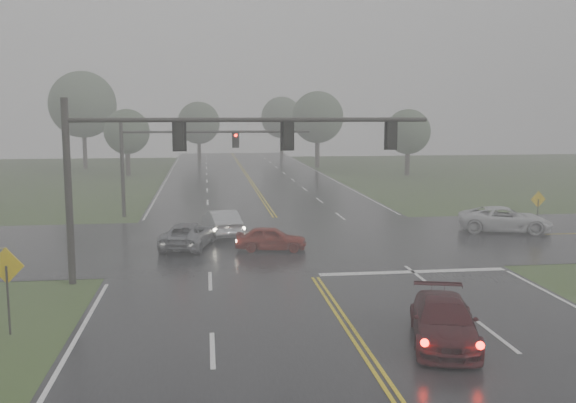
{
  "coord_description": "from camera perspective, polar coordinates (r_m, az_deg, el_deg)",
  "views": [
    {
      "loc": [
        -4.61,
        -12.56,
        7.09
      ],
      "look_at": [
        -0.92,
        16.0,
        3.08
      ],
      "focal_mm": 40.0,
      "sensor_mm": 36.0,
      "label": 1
    }
  ],
  "objects": [
    {
      "name": "sedan_silver",
      "position": [
        37.48,
        -5.92,
        -3.01
      ],
      "size": [
        2.36,
        4.73,
        1.49
      ],
      "primitive_type": "imported",
      "rotation": [
        0.0,
        0.0,
        3.32
      ],
      "color": "#A9ABB1",
      "rests_on": "ground"
    },
    {
      "name": "stop_bar",
      "position": [
        29.33,
        11.04,
        -6.2
      ],
      "size": [
        8.5,
        0.5,
        0.01
      ],
      "primitive_type": "cube",
      "color": "silver",
      "rests_on": "ground"
    },
    {
      "name": "pickup_white",
      "position": [
        40.46,
        18.68,
        -2.58
      ],
      "size": [
        5.86,
        3.94,
        1.49
      ],
      "primitive_type": "imported",
      "rotation": [
        0.0,
        0.0,
        1.27
      ],
      "color": "silver",
      "rests_on": "ground"
    },
    {
      "name": "sedan_maroon",
      "position": [
        20.89,
        13.62,
        -12.14
      ],
      "size": [
        3.1,
        5.07,
        1.37
      ],
      "primitive_type": "imported",
      "rotation": [
        0.0,
        0.0,
        -0.27
      ],
      "color": "#34090D",
      "rests_on": "ground"
    },
    {
      "name": "sedan_red",
      "position": [
        33.25,
        -1.5,
        -4.38
      ],
      "size": [
        3.85,
        2.03,
        1.25
      ],
      "primitive_type": "imported",
      "rotation": [
        0.0,
        0.0,
        1.41
      ],
      "color": "maroon",
      "rests_on": "ground"
    },
    {
      "name": "signal_gantry_near",
      "position": [
        27.03,
        -9.09,
        4.33
      ],
      "size": [
        15.25,
        0.34,
        7.68
      ],
      "color": "black",
      "rests_on": "ground"
    },
    {
      "name": "tree_n_far",
      "position": [
        101.29,
        -0.57,
        7.47
      ],
      "size": [
        6.49,
        6.49,
        9.53
      ],
      "color": "#2D231D",
      "rests_on": "ground"
    },
    {
      "name": "tree_nw_b",
      "position": [
        85.07,
        -17.77,
        8.21
      ],
      "size": [
        8.32,
        8.32,
        12.22
      ],
      "color": "#2D231D",
      "rests_on": "ground"
    },
    {
      "name": "sign_diamond_east",
      "position": [
        41.35,
        21.33,
        -0.21
      ],
      "size": [
        1.0,
        0.14,
        2.41
      ],
      "rotation": [
        0.0,
        0.0,
        0.1
      ],
      "color": "black",
      "rests_on": "ground"
    },
    {
      "name": "car_grey",
      "position": [
        34.4,
        -8.85,
        -4.06
      ],
      "size": [
        3.17,
        5.08,
        1.31
      ],
      "primitive_type": "imported",
      "rotation": [
        0.0,
        0.0,
        2.92
      ],
      "color": "slate",
      "rests_on": "ground"
    },
    {
      "name": "signal_gantry_far",
      "position": [
        44.44,
        -9.33,
        4.66
      ],
      "size": [
        12.93,
        0.33,
        6.54
      ],
      "color": "black",
      "rests_on": "ground"
    },
    {
      "name": "tree_n_mid",
      "position": [
        89.89,
        -7.95,
        6.93
      ],
      "size": [
        5.83,
        5.83,
        8.57
      ],
      "color": "#2D231D",
      "rests_on": "ground"
    },
    {
      "name": "sign_diamond_west",
      "position": [
        22.39,
        -23.71,
        -6.09
      ],
      "size": [
        1.17,
        0.28,
        2.85
      ],
      "rotation": [
        0.0,
        0.0,
        -0.2
      ],
      "color": "black",
      "rests_on": "ground"
    },
    {
      "name": "cross_street",
      "position": [
        35.58,
        0.24,
        -3.56
      ],
      "size": [
        120.0,
        14.0,
        0.02
      ],
      "primitive_type": "cube",
      "color": "black",
      "rests_on": "ground"
    },
    {
      "name": "main_road",
      "position": [
        33.64,
        0.69,
        -4.23
      ],
      "size": [
        18.0,
        160.0,
        0.02
      ],
      "primitive_type": "cube",
      "color": "black",
      "rests_on": "ground"
    },
    {
      "name": "tree_nw_a",
      "position": [
        74.71,
        -14.13,
        6.03
      ],
      "size": [
        5.09,
        5.09,
        7.48
      ],
      "color": "#2D231D",
      "rests_on": "ground"
    },
    {
      "name": "tree_ne_a",
      "position": [
        83.26,
        2.64,
        7.49
      ],
      "size": [
        6.68,
        6.68,
        9.81
      ],
      "color": "#2D231D",
      "rests_on": "ground"
    },
    {
      "name": "tree_e_near",
      "position": [
        73.85,
        10.62,
        6.1
      ],
      "size": [
        5.08,
        5.08,
        7.46
      ],
      "color": "#2D231D",
      "rests_on": "ground"
    }
  ]
}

